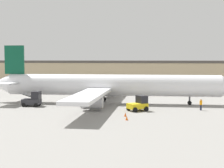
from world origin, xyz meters
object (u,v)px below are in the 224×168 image
at_px(baggage_tug, 139,104).
at_px(pushback_tug, 93,101).
at_px(safety_cone_far, 127,118).
at_px(safety_cone_near, 125,114).
at_px(belt_loader_truck, 33,99).
at_px(airplane, 107,86).
at_px(ground_crew_worker, 201,104).

relative_size(baggage_tug, pushback_tug, 0.90).
xyz_separation_m(pushback_tug, safety_cone_far, (7.62, -10.30, -0.76)).
height_order(pushback_tug, safety_cone_near, pushback_tug).
xyz_separation_m(baggage_tug, belt_loader_truck, (-17.94, 0.98, 0.08)).
height_order(pushback_tug, safety_cone_far, pushback_tug).
xyz_separation_m(baggage_tug, pushback_tug, (-7.85, 2.01, -0.02)).
height_order(airplane, safety_cone_far, airplane).
xyz_separation_m(belt_loader_truck, pushback_tug, (10.09, 1.03, -0.09)).
height_order(belt_loader_truck, safety_cone_near, belt_loader_truck).
distance_m(ground_crew_worker, safety_cone_far, 14.50).
height_order(airplane, baggage_tug, airplane).
distance_m(airplane, safety_cone_near, 14.32).
height_order(ground_crew_worker, pushback_tug, pushback_tug).
bearing_deg(airplane, belt_loader_truck, -156.79).
relative_size(belt_loader_truck, pushback_tug, 0.83).
bearing_deg(safety_cone_near, pushback_tug, 132.41).
height_order(ground_crew_worker, safety_cone_near, ground_crew_worker).
relative_size(airplane, baggage_tug, 12.88).
bearing_deg(belt_loader_truck, baggage_tug, -11.11).
relative_size(baggage_tug, safety_cone_near, 6.27).
bearing_deg(ground_crew_worker, pushback_tug, -20.25).
bearing_deg(safety_cone_far, belt_loader_truck, 152.39).
distance_m(pushback_tug, safety_cone_far, 12.83).
bearing_deg(airplane, ground_crew_worker, -21.58).
relative_size(belt_loader_truck, safety_cone_far, 5.75).
distance_m(airplane, baggage_tug, 10.18).
distance_m(ground_crew_worker, safety_cone_near, 13.09).
xyz_separation_m(ground_crew_worker, belt_loader_truck, (-27.10, -1.77, 0.20)).
bearing_deg(safety_cone_near, safety_cone_far, -74.98).
relative_size(belt_loader_truck, safety_cone_near, 5.75).
distance_m(ground_crew_worker, baggage_tug, 9.56).
height_order(baggage_tug, safety_cone_near, baggage_tug).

